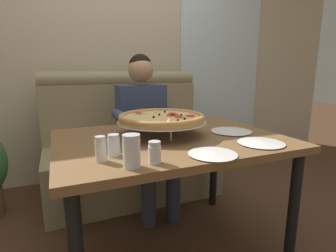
{
  "coord_description": "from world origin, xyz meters",
  "views": [
    {
      "loc": [
        -0.6,
        -1.39,
        1.15
      ],
      "look_at": [
        -0.02,
        -0.02,
        0.83
      ],
      "focal_mm": 28.36,
      "sensor_mm": 36.0,
      "label": 1
    }
  ],
  "objects_px": {
    "pizza": "(162,118)",
    "plate_near_right": "(261,142)",
    "plate_near_left": "(231,130)",
    "drinking_glass": "(132,153)",
    "booth_bench": "(130,151)",
    "diner_main": "(145,123)",
    "shaker_parmesan": "(155,154)",
    "plate_far_side": "(213,153)",
    "shaker_oregano": "(101,151)",
    "dining_table": "(170,151)",
    "patio_chair": "(180,112)",
    "shaker_pepper_flakes": "(114,147)"
  },
  "relations": [
    {
      "from": "pizza",
      "to": "plate_near_right",
      "type": "height_order",
      "value": "pizza"
    },
    {
      "from": "plate_near_left",
      "to": "drinking_glass",
      "type": "distance_m",
      "value": 0.84
    },
    {
      "from": "booth_bench",
      "to": "plate_near_left",
      "type": "relative_size",
      "value": 5.83
    },
    {
      "from": "diner_main",
      "to": "shaker_parmesan",
      "type": "height_order",
      "value": "diner_main"
    },
    {
      "from": "plate_near_right",
      "to": "plate_far_side",
      "type": "xyz_separation_m",
      "value": [
        -0.34,
        -0.06,
        0.0
      ]
    },
    {
      "from": "drinking_glass",
      "to": "shaker_oregano",
      "type": "bearing_deg",
      "value": 129.69
    },
    {
      "from": "diner_main",
      "to": "shaker_parmesan",
      "type": "xyz_separation_m",
      "value": [
        -0.3,
        -1.07,
        0.09
      ]
    },
    {
      "from": "shaker_parmesan",
      "to": "shaker_oregano",
      "type": "distance_m",
      "value": 0.23
    },
    {
      "from": "dining_table",
      "to": "booth_bench",
      "type": "bearing_deg",
      "value": 90.0
    },
    {
      "from": "patio_chair",
      "to": "shaker_oregano",
      "type": "bearing_deg",
      "value": -122.22
    },
    {
      "from": "pizza",
      "to": "shaker_pepper_flakes",
      "type": "xyz_separation_m",
      "value": [
        -0.35,
        -0.28,
        -0.06
      ]
    },
    {
      "from": "dining_table",
      "to": "shaker_pepper_flakes",
      "type": "relative_size",
      "value": 12.96
    },
    {
      "from": "booth_bench",
      "to": "diner_main",
      "type": "height_order",
      "value": "diner_main"
    },
    {
      "from": "diner_main",
      "to": "booth_bench",
      "type": "bearing_deg",
      "value": 103.73
    },
    {
      "from": "shaker_pepper_flakes",
      "to": "plate_far_side",
      "type": "bearing_deg",
      "value": -21.88
    },
    {
      "from": "pizza",
      "to": "shaker_oregano",
      "type": "distance_m",
      "value": 0.54
    },
    {
      "from": "plate_near_left",
      "to": "plate_near_right",
      "type": "relative_size",
      "value": 1.05
    },
    {
      "from": "shaker_pepper_flakes",
      "to": "plate_near_left",
      "type": "bearing_deg",
      "value": 13.08
    },
    {
      "from": "shaker_oregano",
      "to": "booth_bench",
      "type": "bearing_deg",
      "value": 70.0
    },
    {
      "from": "shaker_pepper_flakes",
      "to": "plate_near_right",
      "type": "height_order",
      "value": "shaker_pepper_flakes"
    },
    {
      "from": "shaker_oregano",
      "to": "plate_near_left",
      "type": "bearing_deg",
      "value": 15.65
    },
    {
      "from": "pizza",
      "to": "plate_far_side",
      "type": "bearing_deg",
      "value": -80.53
    },
    {
      "from": "shaker_pepper_flakes",
      "to": "plate_near_right",
      "type": "bearing_deg",
      "value": -8.04
    },
    {
      "from": "shaker_parmesan",
      "to": "patio_chair",
      "type": "height_order",
      "value": "patio_chair"
    },
    {
      "from": "patio_chair",
      "to": "plate_far_side",
      "type": "bearing_deg",
      "value": -112.3
    },
    {
      "from": "drinking_glass",
      "to": "plate_near_left",
      "type": "bearing_deg",
      "value": 25.85
    },
    {
      "from": "dining_table",
      "to": "shaker_parmesan",
      "type": "relative_size",
      "value": 13.52
    },
    {
      "from": "plate_near_right",
      "to": "plate_far_side",
      "type": "bearing_deg",
      "value": -169.68
    },
    {
      "from": "diner_main",
      "to": "plate_far_side",
      "type": "relative_size",
      "value": 5.51
    },
    {
      "from": "shaker_oregano",
      "to": "plate_far_side",
      "type": "distance_m",
      "value": 0.51
    },
    {
      "from": "pizza",
      "to": "shaker_oregano",
      "type": "bearing_deg",
      "value": -140.83
    },
    {
      "from": "shaker_oregano",
      "to": "plate_near_left",
      "type": "height_order",
      "value": "shaker_oregano"
    },
    {
      "from": "dining_table",
      "to": "drinking_glass",
      "type": "bearing_deg",
      "value": -130.77
    },
    {
      "from": "shaker_oregano",
      "to": "patio_chair",
      "type": "relative_size",
      "value": 0.13
    },
    {
      "from": "diner_main",
      "to": "shaker_pepper_flakes",
      "type": "xyz_separation_m",
      "value": [
        -0.44,
        -0.9,
        0.09
      ]
    },
    {
      "from": "plate_far_side",
      "to": "shaker_parmesan",
      "type": "bearing_deg",
      "value": 179.91
    },
    {
      "from": "dining_table",
      "to": "shaker_oregano",
      "type": "height_order",
      "value": "shaker_oregano"
    },
    {
      "from": "pizza",
      "to": "plate_near_left",
      "type": "distance_m",
      "value": 0.46
    },
    {
      "from": "booth_bench",
      "to": "dining_table",
      "type": "bearing_deg",
      "value": -90.0
    },
    {
      "from": "plate_far_side",
      "to": "drinking_glass",
      "type": "bearing_deg",
      "value": -178.45
    },
    {
      "from": "plate_far_side",
      "to": "drinking_glass",
      "type": "distance_m",
      "value": 0.39
    },
    {
      "from": "dining_table",
      "to": "diner_main",
      "type": "height_order",
      "value": "diner_main"
    },
    {
      "from": "shaker_oregano",
      "to": "drinking_glass",
      "type": "relative_size",
      "value": 0.81
    },
    {
      "from": "plate_near_right",
      "to": "drinking_glass",
      "type": "bearing_deg",
      "value": -174.32
    },
    {
      "from": "pizza",
      "to": "drinking_glass",
      "type": "distance_m",
      "value": 0.56
    },
    {
      "from": "diner_main",
      "to": "plate_near_right",
      "type": "distance_m",
      "value": 1.06
    },
    {
      "from": "dining_table",
      "to": "pizza",
      "type": "distance_m",
      "value": 0.2
    },
    {
      "from": "booth_bench",
      "to": "pizza",
      "type": "bearing_deg",
      "value": -91.79
    },
    {
      "from": "shaker_oregano",
      "to": "plate_near_right",
      "type": "height_order",
      "value": "shaker_oregano"
    },
    {
      "from": "drinking_glass",
      "to": "shaker_parmesan",
      "type": "bearing_deg",
      "value": 6.14
    }
  ]
}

